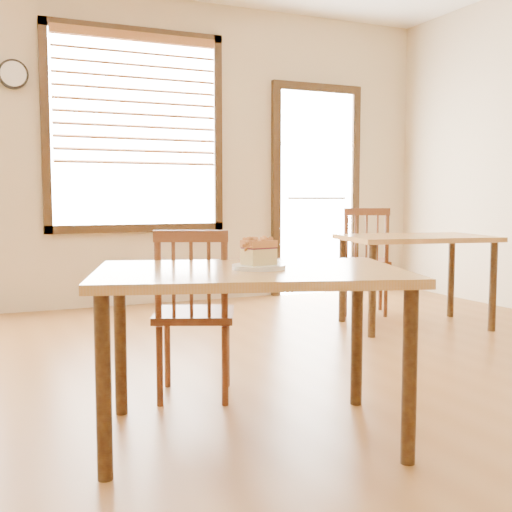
{
  "coord_description": "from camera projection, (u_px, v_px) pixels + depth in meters",
  "views": [
    {
      "loc": [
        -1.21,
        -2.23,
        1.06
      ],
      "look_at": [
        -0.06,
        0.32,
        0.8
      ],
      "focal_mm": 45.0,
      "sensor_mm": 36.0,
      "label": 1
    }
  ],
  "objects": [
    {
      "name": "plate",
      "position": [
        259.0,
        267.0,
        2.79
      ],
      "size": [
        0.23,
        0.23,
        0.02
      ],
      "color": "white",
      "rests_on": "cafe_table_main"
    },
    {
      "name": "window_right",
      "position": [
        136.0,
        119.0,
        6.18
      ],
      "size": [
        1.76,
        0.1,
        1.96
      ],
      "color": "white",
      "rests_on": "room_shell"
    },
    {
      "name": "wall_clock",
      "position": [
        13.0,
        74.0,
        5.69
      ],
      "size": [
        0.26,
        0.05,
        0.26
      ],
      "color": "black",
      "rests_on": "room_shell"
    },
    {
      "name": "cake_slice",
      "position": [
        259.0,
        251.0,
        2.78
      ],
      "size": [
        0.15,
        0.12,
        0.12
      ],
      "rotation": [
        0.0,
        0.0,
        0.18
      ],
      "color": "#D3B877",
      "rests_on": "plate"
    },
    {
      "name": "cafe_table_second",
      "position": [
        416.0,
        248.0,
        5.24
      ],
      "size": [
        1.29,
        0.99,
        0.75
      ],
      "rotation": [
        0.0,
        0.0,
        -0.19
      ],
      "color": "#B17F44",
      "rests_on": "ground"
    },
    {
      "name": "cafe_table_main",
      "position": [
        250.0,
        289.0,
        2.8
      ],
      "size": [
        1.52,
        1.23,
        0.75
      ],
      "rotation": [
        0.0,
        0.0,
        -0.3
      ],
      "color": "#B17F44",
      "rests_on": "ground"
    },
    {
      "name": "cafe_chair_second",
      "position": [
        364.0,
        260.0,
        5.8
      ],
      "size": [
        0.6,
        0.6,
        0.98
      ],
      "rotation": [
        0.0,
        0.0,
        2.66
      ],
      "color": "#5D3119",
      "rests_on": "ground"
    },
    {
      "name": "cafe_chair_main",
      "position": [
        194.0,
        312.0,
        3.36
      ],
      "size": [
        0.54,
        0.54,
        0.91
      ],
      "rotation": [
        0.0,
        0.0,
        2.74
      ],
      "color": "#5D3119",
      "rests_on": "ground"
    },
    {
      "name": "ground",
      "position": [
        303.0,
        458.0,
        2.61
      ],
      "size": [
        8.0,
        8.0,
        0.0
      ],
      "primitive_type": "plane",
      "color": "brown"
    },
    {
      "name": "entry_door",
      "position": [
        316.0,
        185.0,
        7.06
      ],
      "size": [
        1.08,
        0.06,
        2.29
      ],
      "color": "white",
      "rests_on": "ground"
    }
  ]
}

